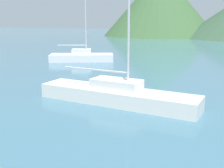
% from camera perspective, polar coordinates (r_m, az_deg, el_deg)
% --- Properties ---
extents(sailboat_inner, '(8.55, 2.58, 10.46)m').
position_cam_1_polar(sailboat_inner, '(14.27, 0.92, -1.97)').
color(sailboat_inner, white).
rests_on(sailboat_inner, ground_plane).
extents(sailboat_middle, '(6.73, 4.65, 9.04)m').
position_cam_1_polar(sailboat_middle, '(29.10, -6.18, 5.62)').
color(sailboat_middle, silver).
rests_on(sailboat_middle, ground_plane).
extents(hill_west, '(29.07, 29.07, 16.51)m').
position_cam_1_polar(hill_west, '(76.23, 9.80, 15.89)').
color(hill_west, '#3D6038').
rests_on(hill_west, ground_plane).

